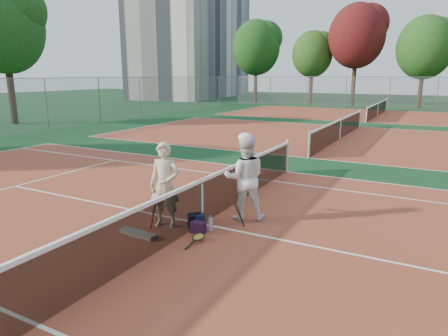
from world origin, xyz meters
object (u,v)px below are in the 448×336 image
at_px(player_a, 165,185).
at_px(racket_black_held, 236,214).
at_px(apartment_block, 194,44).
at_px(water_bottle, 211,224).
at_px(player_b, 245,178).
at_px(sports_bag_purple, 198,227).
at_px(racket_spare, 198,238).
at_px(sports_bag_navy, 196,220).
at_px(racket_red, 155,216).
at_px(net_main, 202,202).

height_order(player_a, racket_black_held, player_a).
bearing_deg(racket_black_held, apartment_block, -83.96).
bearing_deg(racket_black_held, water_bottle, 27.14).
height_order(player_a, player_b, player_b).
distance_m(apartment_block, player_a, 52.62).
relative_size(apartment_block, player_b, 11.57).
height_order(player_a, sports_bag_purple, player_a).
relative_size(racket_black_held, racket_spare, 0.95).
relative_size(player_a, sports_bag_purple, 6.34).
bearing_deg(player_a, racket_black_held, 12.96).
distance_m(player_b, water_bottle, 1.33).
bearing_deg(sports_bag_navy, water_bottle, -12.93).
xyz_separation_m(player_b, racket_red, (-1.39, -1.47, -0.65)).
xyz_separation_m(sports_bag_navy, sports_bag_purple, (0.24, -0.30, -0.02)).
height_order(apartment_block, water_bottle, apartment_block).
height_order(net_main, player_a, player_a).
bearing_deg(water_bottle, net_main, 145.57).
bearing_deg(sports_bag_navy, player_a, -152.84).
height_order(apartment_block, sports_bag_navy, apartment_block).
xyz_separation_m(racket_spare, water_bottle, (-0.05, 0.56, 0.09)).
bearing_deg(net_main, racket_black_held, 18.03).
distance_m(racket_red, water_bottle, 1.19).
bearing_deg(sports_bag_navy, racket_spare, -54.64).
distance_m(net_main, racket_black_held, 0.79).
relative_size(apartment_block, sports_bag_purple, 76.25).
bearing_deg(sports_bag_navy, sports_bag_purple, -51.34).
bearing_deg(apartment_block, racket_spare, -57.62).
bearing_deg(net_main, sports_bag_purple, -67.46).
bearing_deg(racket_spare, water_bottle, 4.58).
bearing_deg(player_a, apartment_block, 107.50).
distance_m(apartment_block, water_bottle, 53.08).
height_order(player_a, sports_bag_navy, player_a).
distance_m(player_b, racket_red, 2.12).
height_order(racket_red, water_bottle, racket_red).
bearing_deg(apartment_block, net_main, -57.53).
bearing_deg(sports_bag_navy, apartment_block, 122.33).
height_order(net_main, apartment_block, apartment_block).
relative_size(apartment_block, racket_spare, 36.84).
bearing_deg(player_a, water_bottle, -2.87).
bearing_deg(player_a, sports_bag_purple, -14.28).
xyz_separation_m(racket_red, sports_bag_navy, (0.68, 0.55, -0.16)).
distance_m(racket_black_held, sports_bag_navy, 0.88).
distance_m(racket_spare, sports_bag_purple, 0.43).
bearing_deg(racket_spare, apartment_block, 32.26).
bearing_deg(water_bottle, sports_bag_navy, 167.07).
bearing_deg(player_b, sports_bag_purple, 40.30).
bearing_deg(player_a, sports_bag_navy, 13.03).
bearing_deg(racket_red, player_a, 44.32).
relative_size(apartment_block, racket_black_held, 38.62).
relative_size(racket_spare, sports_bag_purple, 2.07).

